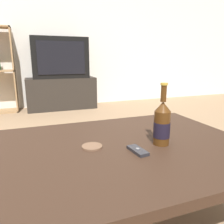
{
  "coord_description": "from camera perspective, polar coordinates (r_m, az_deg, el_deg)",
  "views": [
    {
      "loc": [
        -0.34,
        -0.88,
        0.8
      ],
      "look_at": [
        0.07,
        0.25,
        0.51
      ],
      "focal_mm": 35.0,
      "sensor_mm": 36.0,
      "label": 1
    }
  ],
  "objects": [
    {
      "name": "ground_plane",
      "position": [
        1.24,
        0.88,
        -26.65
      ],
      "size": [
        12.0,
        12.0,
        0.0
      ],
      "primitive_type": "plane",
      "color": "#937556"
    },
    {
      "name": "back_wall",
      "position": [
        3.95,
        -16.21,
        20.43
      ],
      "size": [
        8.0,
        0.05,
        2.6
      ],
      "color": "silver",
      "rests_on": "ground_plane"
    },
    {
      "name": "coffee_table",
      "position": [
        1.04,
        0.95,
        -11.35
      ],
      "size": [
        1.3,
        0.9,
        0.41
      ],
      "color": "#332116",
      "rests_on": "ground_plane"
    },
    {
      "name": "tv_stand",
      "position": [
        3.69,
        -13.03,
        4.79
      ],
      "size": [
        1.09,
        0.42,
        0.51
      ],
      "color": "#28231E",
      "rests_on": "ground_plane"
    },
    {
      "name": "television",
      "position": [
        3.64,
        -13.51,
        13.58
      ],
      "size": [
        0.85,
        0.43,
        0.62
      ],
      "color": "black",
      "rests_on": "tv_stand"
    },
    {
      "name": "beer_bottle",
      "position": [
        1.04,
        12.92,
        -3.03
      ],
      "size": [
        0.08,
        0.08,
        0.29
      ],
      "color": "#47280F",
      "rests_on": "coffee_table"
    },
    {
      "name": "cell_phone",
      "position": [
        0.97,
        6.71,
        -9.95
      ],
      "size": [
        0.06,
        0.12,
        0.02
      ],
      "rotation": [
        0.0,
        0.0,
        0.11
      ],
      "color": "#232328",
      "rests_on": "coffee_table"
    },
    {
      "name": "coaster",
      "position": [
        1.02,
        -5.24,
        -8.96
      ],
      "size": [
        0.09,
        0.09,
        0.01
      ],
      "color": "brown",
      "rests_on": "coffee_table"
    }
  ]
}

